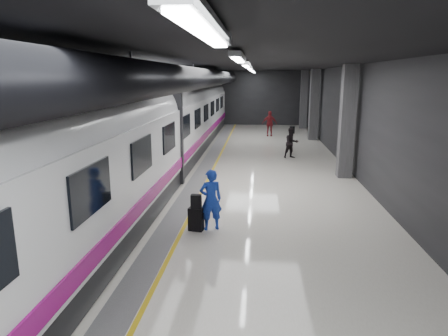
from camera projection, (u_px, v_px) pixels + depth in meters
name	position (u px, v px, depth m)	size (l,w,h in m)	color
ground	(230.00, 187.00, 14.86)	(40.00, 40.00, 0.00)	silver
platform_hall	(224.00, 90.00, 15.02)	(10.02, 40.02, 4.51)	black
train	(142.00, 131.00, 14.67)	(3.05, 38.00, 4.05)	black
traveler_main	(211.00, 200.00, 10.59)	(0.60, 0.40, 1.66)	blue
suitcase_main	(196.00, 219.00, 10.62)	(0.38, 0.24, 0.63)	black
shoulder_bag	(196.00, 202.00, 10.47)	(0.28, 0.15, 0.37)	black
traveler_far_a	(291.00, 143.00, 20.02)	(0.75, 0.58, 1.54)	black
traveler_far_b	(269.00, 124.00, 27.52)	(1.01, 0.42, 1.72)	maroon
suitcase_far	(292.00, 130.00, 28.91)	(0.34, 0.22, 0.50)	black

